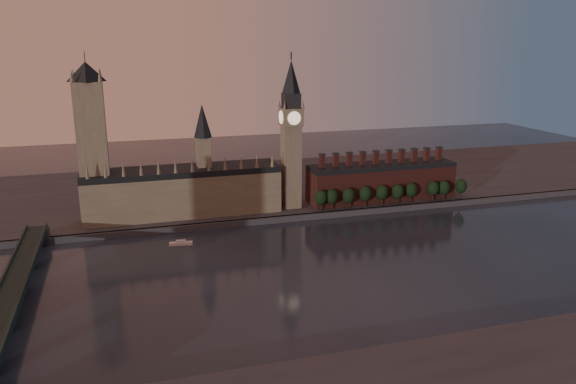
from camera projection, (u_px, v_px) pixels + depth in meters
The scene contains 18 objects.
ground at pixel (334, 272), 296.00m from camera, with size 900.00×900.00×0.00m, color black.
north_bank at pixel (255, 187), 460.04m from camera, with size 900.00×182.00×4.00m.
palace_of_westminster at pixel (184, 189), 378.60m from camera, with size 130.00×30.30×74.00m.
victoria_tower at pixel (92, 138), 353.41m from camera, with size 24.00×24.00×108.00m.
big_ben at pixel (291, 133), 385.68m from camera, with size 15.00×15.00×107.00m.
chimney_block at pixel (381, 181), 415.38m from camera, with size 110.00×25.00×37.00m.
embankment_tree_0 at pixel (321, 198), 387.32m from camera, with size 8.60×8.60×14.88m.
embankment_tree_1 at pixel (332, 197), 389.73m from camera, with size 8.60×8.60×14.88m.
embankment_tree_2 at pixel (348, 196), 392.24m from camera, with size 8.60×8.60×14.88m.
embankment_tree_3 at pixel (365, 194), 397.09m from camera, with size 8.60×8.60×14.88m.
embankment_tree_4 at pixel (382, 192), 400.71m from camera, with size 8.60×8.60×14.88m.
embankment_tree_5 at pixel (398, 192), 402.93m from camera, with size 8.60×8.60×14.88m.
embankment_tree_6 at pixel (411, 190), 407.26m from camera, with size 8.60×8.60×14.88m.
embankment_tree_7 at pixel (433, 189), 411.23m from camera, with size 8.60×8.60×14.88m.
embankment_tree_8 at pixel (444, 188), 413.28m from camera, with size 8.60×8.60×14.88m.
embankment_tree_9 at pixel (461, 186), 417.97m from camera, with size 8.60×8.60×14.88m.
westminster_bridge at pixel (10, 299), 248.28m from camera, with size 14.00×200.00×11.55m.
river_boat at pixel (181, 243), 335.87m from camera, with size 14.11×5.83×2.74m.
Camera 1 is at (-102.80, -255.98, 117.97)m, focal length 35.00 mm.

